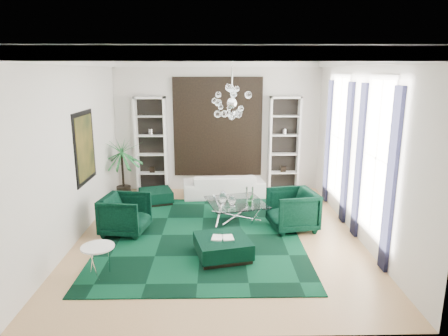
{
  "coord_description": "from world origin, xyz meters",
  "views": [
    {
      "loc": [
        -0.03,
        -8.21,
        3.5
      ],
      "look_at": [
        0.13,
        0.5,
        1.38
      ],
      "focal_mm": 32.0,
      "sensor_mm": 36.0,
      "label": 1
    }
  ],
  "objects_px": {
    "coffee_table": "(236,211)",
    "ottoman_front": "(223,248)",
    "sofa": "(224,185)",
    "ottoman_side": "(156,197)",
    "side_table": "(99,262)",
    "armchair_right": "(292,210)",
    "palm": "(122,161)",
    "armchair_left": "(125,215)"
  },
  "relations": [
    {
      "from": "armchair_left",
      "to": "palm",
      "type": "bearing_deg",
      "value": 22.7
    },
    {
      "from": "sofa",
      "to": "ottoman_side",
      "type": "bearing_deg",
      "value": 10.93
    },
    {
      "from": "side_table",
      "to": "sofa",
      "type": "bearing_deg",
      "value": 63.62
    },
    {
      "from": "ottoman_side",
      "to": "ottoman_front",
      "type": "distance_m",
      "value": 3.73
    },
    {
      "from": "ottoman_side",
      "to": "side_table",
      "type": "bearing_deg",
      "value": -95.78
    },
    {
      "from": "armchair_right",
      "to": "side_table",
      "type": "relative_size",
      "value": 1.74
    },
    {
      "from": "coffee_table",
      "to": "side_table",
      "type": "height_order",
      "value": "side_table"
    },
    {
      "from": "sofa",
      "to": "coffee_table",
      "type": "bearing_deg",
      "value": 92.24
    },
    {
      "from": "armchair_right",
      "to": "side_table",
      "type": "distance_m",
      "value": 4.31
    },
    {
      "from": "ottoman_side",
      "to": "ottoman_front",
      "type": "relative_size",
      "value": 0.84
    },
    {
      "from": "armchair_left",
      "to": "coffee_table",
      "type": "height_order",
      "value": "armchair_left"
    },
    {
      "from": "coffee_table",
      "to": "palm",
      "type": "distance_m",
      "value": 3.61
    },
    {
      "from": "armchair_left",
      "to": "ottoman_front",
      "type": "bearing_deg",
      "value": -110.8
    },
    {
      "from": "ottoman_front",
      "to": "side_table",
      "type": "height_order",
      "value": "side_table"
    },
    {
      "from": "sofa",
      "to": "ottoman_front",
      "type": "bearing_deg",
      "value": 82.67
    },
    {
      "from": "coffee_table",
      "to": "ottoman_front",
      "type": "distance_m",
      "value": 2.06
    },
    {
      "from": "armchair_left",
      "to": "armchair_right",
      "type": "relative_size",
      "value": 0.95
    },
    {
      "from": "coffee_table",
      "to": "ottoman_front",
      "type": "bearing_deg",
      "value": -99.9
    },
    {
      "from": "armchair_right",
      "to": "ottoman_side",
      "type": "relative_size",
      "value": 1.22
    },
    {
      "from": "sofa",
      "to": "side_table",
      "type": "relative_size",
      "value": 3.96
    },
    {
      "from": "palm",
      "to": "side_table",
      "type": "bearing_deg",
      "value": -82.8
    },
    {
      "from": "sofa",
      "to": "ottoman_front",
      "type": "xyz_separation_m",
      "value": [
        -0.09,
        -3.85,
        -0.14
      ]
    },
    {
      "from": "armchair_right",
      "to": "ottoman_front",
      "type": "height_order",
      "value": "armchair_right"
    },
    {
      "from": "coffee_table",
      "to": "ottoman_side",
      "type": "relative_size",
      "value": 1.57
    },
    {
      "from": "armchair_right",
      "to": "ottoman_side",
      "type": "xyz_separation_m",
      "value": [
        -3.36,
        1.88,
        -0.27
      ]
    },
    {
      "from": "ottoman_side",
      "to": "side_table",
      "type": "xyz_separation_m",
      "value": [
        -0.4,
        -3.98,
        0.09
      ]
    },
    {
      "from": "sofa",
      "to": "side_table",
      "type": "height_order",
      "value": "sofa"
    },
    {
      "from": "armchair_right",
      "to": "coffee_table",
      "type": "xyz_separation_m",
      "value": [
        -1.24,
        0.62,
        -0.23
      ]
    },
    {
      "from": "side_table",
      "to": "armchair_right",
      "type": "bearing_deg",
      "value": 29.17
    },
    {
      "from": "sofa",
      "to": "armchair_left",
      "type": "height_order",
      "value": "armchair_left"
    },
    {
      "from": "sofa",
      "to": "armchair_left",
      "type": "bearing_deg",
      "value": 43.94
    },
    {
      "from": "armchair_right",
      "to": "palm",
      "type": "bearing_deg",
      "value": -128.49
    },
    {
      "from": "ottoman_front",
      "to": "palm",
      "type": "bearing_deg",
      "value": 126.36
    },
    {
      "from": "armchair_right",
      "to": "ottoman_front",
      "type": "relative_size",
      "value": 1.02
    },
    {
      "from": "coffee_table",
      "to": "ottoman_front",
      "type": "height_order",
      "value": "coffee_table"
    },
    {
      "from": "armchair_left",
      "to": "ottoman_side",
      "type": "height_order",
      "value": "armchair_left"
    },
    {
      "from": "sofa",
      "to": "palm",
      "type": "height_order",
      "value": "palm"
    },
    {
      "from": "ottoman_front",
      "to": "side_table",
      "type": "bearing_deg",
      "value": -162.13
    },
    {
      "from": "ottoman_front",
      "to": "side_table",
      "type": "xyz_separation_m",
      "value": [
        -2.17,
        -0.7,
        0.08
      ]
    },
    {
      "from": "ottoman_front",
      "to": "palm",
      "type": "xyz_separation_m",
      "value": [
        -2.72,
        3.7,
        0.89
      ]
    },
    {
      "from": "armchair_right",
      "to": "palm",
      "type": "height_order",
      "value": "palm"
    },
    {
      "from": "armchair_left",
      "to": "ottoman_side",
      "type": "xyz_separation_m",
      "value": [
        0.36,
        2.07,
        -0.25
      ]
    }
  ]
}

